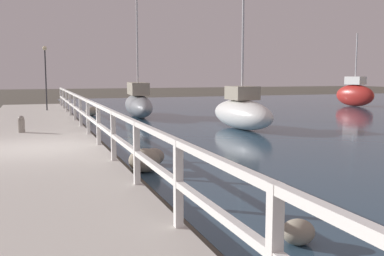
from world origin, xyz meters
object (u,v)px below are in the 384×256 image
object	(u,v)px
dock_lamp	(45,66)
sailboat_red	(355,94)
sailboat_gray	(138,103)
mooring_bollard	(21,124)
sailboat_white	(242,112)

from	to	relation	value
dock_lamp	sailboat_red	size ratio (longest dim) A/B	0.67
sailboat_red	sailboat_gray	distance (m)	16.18
mooring_bollard	sailboat_white	distance (m)	8.42
dock_lamp	sailboat_red	world-z (taller)	sailboat_red
dock_lamp	sailboat_gray	size ratio (longest dim) A/B	0.46
mooring_bollard	dock_lamp	xyz separation A→B (m)	(1.08, 9.28, 2.01)
dock_lamp	sailboat_white	xyz separation A→B (m)	(7.28, -8.37, -1.93)
dock_lamp	sailboat_red	distance (m)	20.58
dock_lamp	sailboat_red	xyz separation A→B (m)	(20.48, 0.88, -1.75)
mooring_bollard	sailboat_gray	world-z (taller)	sailboat_gray
sailboat_red	sailboat_gray	bearing A→B (deg)	176.18
mooring_bollard	sailboat_white	bearing A→B (deg)	6.18
mooring_bollard	sailboat_red	distance (m)	23.84
sailboat_white	sailboat_gray	bearing A→B (deg)	111.15
mooring_bollard	sailboat_gray	xyz separation A→B (m)	(5.59, 7.58, 0.12)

